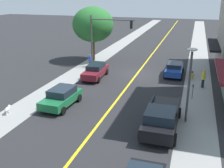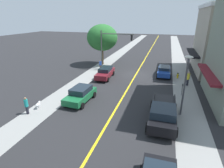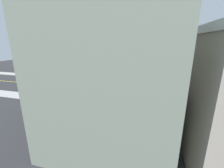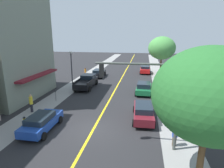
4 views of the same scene
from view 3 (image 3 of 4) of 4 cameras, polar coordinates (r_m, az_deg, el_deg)
ground_plane at (r=28.06m, az=21.13°, el=-4.17°), size 140.00×140.00×0.00m
sidewalk_left at (r=21.85m, az=22.65°, el=-10.15°), size 2.69×126.00×0.01m
sidewalk_right at (r=34.48m, az=20.19°, el=-0.37°), size 2.69×126.00×0.01m
road_centerline_stripe at (r=28.06m, az=21.13°, el=-4.17°), size 0.20×126.00×0.00m
tan_rowhouse at (r=13.15m, az=0.11°, el=5.35°), size 10.96×10.50×13.50m
street_tree_left_near at (r=34.53m, az=28.51°, el=7.01°), size 5.45×5.45×7.22m
street_tree_right_corner at (r=40.25m, az=-17.73°, el=9.56°), size 5.29×5.29×7.39m
fire_hydrant at (r=22.32m, az=23.11°, el=-8.50°), size 0.44×0.24×0.82m
parking_meter at (r=21.89m, az=6.56°, el=-6.25°), size 0.12×0.18×1.40m
traffic_light_mast at (r=31.60m, az=24.36°, el=5.69°), size 5.51×0.32×6.34m
street_lamp at (r=22.49m, az=-4.74°, el=1.25°), size 0.70×0.36×5.47m
red_sedan_right_curb at (r=38.41m, az=-19.54°, el=2.57°), size 2.14×4.54×1.55m
blue_sedan_left_curb at (r=24.09m, az=23.99°, el=-5.91°), size 2.01×4.38×1.41m
green_sedan_right_curb at (r=32.41m, az=1.28°, el=1.08°), size 2.24×4.31×1.53m
maroon_sedan_right_curb at (r=31.53m, az=15.71°, el=0.04°), size 2.11×4.81×1.52m
black_sedan_left_curb at (r=28.88m, az=-20.99°, el=-2.01°), size 2.04×4.71×1.42m
black_pickup_truck at (r=25.23m, az=-7.04°, el=-3.20°), size 2.35×5.89×1.81m
pedestrian_yellow_shirt at (r=20.84m, az=15.90°, el=-7.78°), size 0.35×0.35×1.86m
pedestrian_teal_shirt at (r=36.72m, az=-3.18°, el=3.01°), size 0.33×0.33×1.67m
pedestrian_blue_shirt at (r=33.96m, az=22.48°, el=0.57°), size 0.38×0.38×1.58m
pedestrian_orange_shirt at (r=26.64m, az=-22.70°, el=-3.22°), size 0.31×0.31×1.78m
small_dog at (r=36.26m, az=-1.43°, el=2.08°), size 0.45×0.83×0.62m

